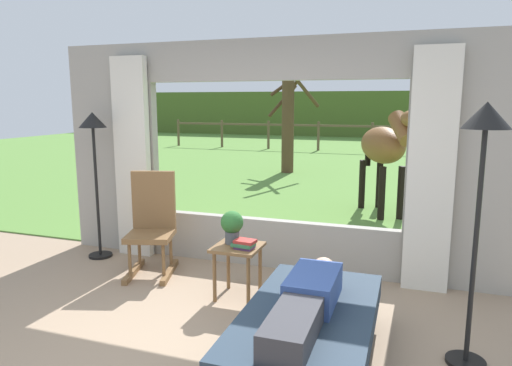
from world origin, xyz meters
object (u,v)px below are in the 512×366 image
at_px(side_table, 238,255).
at_px(horse, 385,146).
at_px(recliner_sofa, 308,336).
at_px(floor_lamp_left, 94,141).
at_px(floor_lamp_right, 483,156).
at_px(reclining_person, 307,299).
at_px(potted_plant, 232,225).
at_px(book_stack, 244,244).
at_px(pasture_tree, 289,119).
at_px(rocking_chair, 152,224).

bearing_deg(side_table, horse, 74.36).
relative_size(recliner_sofa, floor_lamp_left, 0.97).
bearing_deg(floor_lamp_left, floor_lamp_right, -15.46).
bearing_deg(side_table, reclining_person, -47.34).
relative_size(side_table, floor_lamp_left, 0.30).
distance_m(recliner_sofa, potted_plant, 1.48).
xyz_separation_m(side_table, book_stack, (0.09, -0.06, 0.14)).
bearing_deg(pasture_tree, floor_lamp_right, -66.72).
distance_m(recliner_sofa, floor_lamp_left, 3.51).
bearing_deg(book_stack, recliner_sofa, -47.02).
bearing_deg(floor_lamp_left, side_table, -15.59).
distance_m(book_stack, floor_lamp_left, 2.37).
height_order(floor_lamp_right, pasture_tree, pasture_tree).
xyz_separation_m(potted_plant, floor_lamp_left, (-1.95, 0.51, 0.72)).
xyz_separation_m(side_table, pasture_tree, (-1.62, 7.84, 1.00)).
xyz_separation_m(horse, pasture_tree, (-2.70, 4.00, 0.27)).
relative_size(rocking_chair, floor_lamp_right, 0.60).
distance_m(floor_lamp_left, floor_lamp_right, 4.17).
xyz_separation_m(rocking_chair, side_table, (1.15, -0.35, -0.12)).
bearing_deg(recliner_sofa, horse, 87.45).
relative_size(floor_lamp_left, horse, 1.00).
bearing_deg(floor_lamp_left, book_stack, -16.39).
relative_size(recliner_sofa, book_stack, 7.72).
height_order(rocking_chair, horse, horse).
relative_size(book_stack, floor_lamp_left, 0.13).
bearing_deg(recliner_sofa, floor_lamp_left, 152.52).
bearing_deg(rocking_chair, floor_lamp_right, -32.98).
relative_size(side_table, potted_plant, 1.63).
relative_size(rocking_chair, pasture_tree, 0.38).
bearing_deg(reclining_person, recliner_sofa, 89.53).
relative_size(side_table, book_stack, 2.35).
bearing_deg(rocking_chair, recliner_sofa, -49.00).
distance_m(rocking_chair, potted_plant, 1.12).
xyz_separation_m(rocking_chair, floor_lamp_left, (-0.88, 0.22, 0.87)).
height_order(rocking_chair, book_stack, rocking_chair).
bearing_deg(rocking_chair, book_stack, -35.24).
xyz_separation_m(reclining_person, floor_lamp_left, (-2.94, 1.55, 0.90)).
relative_size(reclining_person, horse, 0.82).
bearing_deg(rocking_chair, pasture_tree, 76.54).
relative_size(side_table, horse, 0.30).
bearing_deg(potted_plant, floor_lamp_right, -16.30).
bearing_deg(book_stack, floor_lamp_right, -14.41).
xyz_separation_m(side_table, potted_plant, (-0.08, 0.06, 0.28)).
relative_size(floor_lamp_left, pasture_tree, 0.59).
relative_size(recliner_sofa, pasture_tree, 0.57).
distance_m(recliner_sofa, pasture_tree, 9.21).
relative_size(potted_plant, book_stack, 1.45).
bearing_deg(book_stack, pasture_tree, 102.22).
bearing_deg(potted_plant, book_stack, -34.59).
xyz_separation_m(recliner_sofa, side_table, (-0.90, 0.93, 0.21)).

